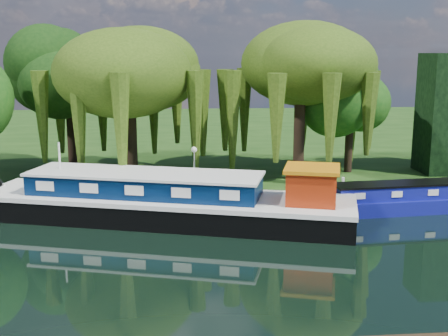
{
  "coord_description": "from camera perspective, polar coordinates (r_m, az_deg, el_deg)",
  "views": [
    {
      "loc": [
        -0.35,
        -22.41,
        8.45
      ],
      "look_at": [
        1.84,
        5.03,
        2.8
      ],
      "focal_mm": 45.0,
      "sensor_mm": 36.0,
      "label": 1
    }
  ],
  "objects": [
    {
      "name": "ground",
      "position": [
        23.95,
        -3.49,
        -9.08
      ],
      "size": [
        120.0,
        120.0,
        0.0
      ],
      "primitive_type": "plane",
      "color": "black"
    },
    {
      "name": "far_bank",
      "position": [
        57.01,
        -4.18,
        3.28
      ],
      "size": [
        120.0,
        52.0,
        0.45
      ],
      "primitive_type": "cube",
      "color": "#17390F",
      "rests_on": "ground"
    },
    {
      "name": "dutch_barge",
      "position": [
        28.88,
        -5.71,
        -3.4
      ],
      "size": [
        19.62,
        9.42,
        4.05
      ],
      "rotation": [
        0.0,
        0.0,
        -0.28
      ],
      "color": "black",
      "rests_on": "ground"
    },
    {
      "name": "narrowboat",
      "position": [
        32.09,
        18.15,
        -3.12
      ],
      "size": [
        11.99,
        3.14,
        1.73
      ],
      "rotation": [
        0.0,
        0.0,
        0.1
      ],
      "color": "navy",
      "rests_on": "ground"
    },
    {
      "name": "white_cruiser",
      "position": [
        33.19,
        18.94,
        -3.79
      ],
      "size": [
        2.86,
        2.54,
        1.37
      ],
      "primitive_type": "imported",
      "rotation": [
        0.0,
        0.0,
        1.45
      ],
      "color": "silver",
      "rests_on": "ground"
    },
    {
      "name": "willow_left",
      "position": [
        36.06,
        -9.59,
        9.32
      ],
      "size": [
        7.66,
        7.66,
        9.17
      ],
      "color": "black",
      "rests_on": "far_bank"
    },
    {
      "name": "willow_right",
      "position": [
        35.72,
        7.8,
        9.34
      ],
      "size": [
        7.49,
        7.49,
        9.12
      ],
      "color": "black",
      "rests_on": "far_bank"
    },
    {
      "name": "tree_far_mid",
      "position": [
        40.51,
        -15.51,
        8.69
      ],
      "size": [
        5.53,
        5.53,
        9.05
      ],
      "color": "black",
      "rests_on": "far_bank"
    },
    {
      "name": "tree_far_right",
      "position": [
        38.79,
        12.77,
        7.1
      ],
      "size": [
        4.56,
        4.56,
        7.47
      ],
      "color": "black",
      "rests_on": "far_bank"
    },
    {
      "name": "lamppost",
      "position": [
        33.47,
        -3.04,
        1.2
      ],
      "size": [
        0.36,
        0.36,
        2.56
      ],
      "color": "silver",
      "rests_on": "far_bank"
    },
    {
      "name": "mooring_posts",
      "position": [
        31.71,
        -4.72,
        -2.12
      ],
      "size": [
        19.16,
        0.16,
        1.0
      ],
      "color": "silver",
      "rests_on": "far_bank"
    },
    {
      "name": "reeds_near",
      "position": [
        18.29,
        19.89,
        -14.73
      ],
      "size": [
        33.7,
        1.5,
        1.1
      ],
      "color": "#1A4E14",
      "rests_on": "ground"
    }
  ]
}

